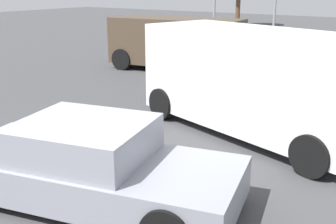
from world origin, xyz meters
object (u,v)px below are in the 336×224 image
sedan_foreground (90,165)px  van_white (256,79)px  pedestrian (249,61)px  suv_dark (176,42)px

sedan_foreground → van_white: size_ratio=0.84×
van_white → pedestrian: size_ratio=3.40×
sedan_foreground → pedestrian: (-0.78, 7.38, 0.41)m
van_white → suv_dark: (-5.26, 4.84, -0.14)m
van_white → sedan_foreground: bearing=96.0°
sedan_foreground → van_white: 4.32m
van_white → suv_dark: size_ratio=1.11×
sedan_foreground → van_white: van_white is taller
van_white → pedestrian: bearing=-47.2°
sedan_foreground → van_white: bearing=65.7°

